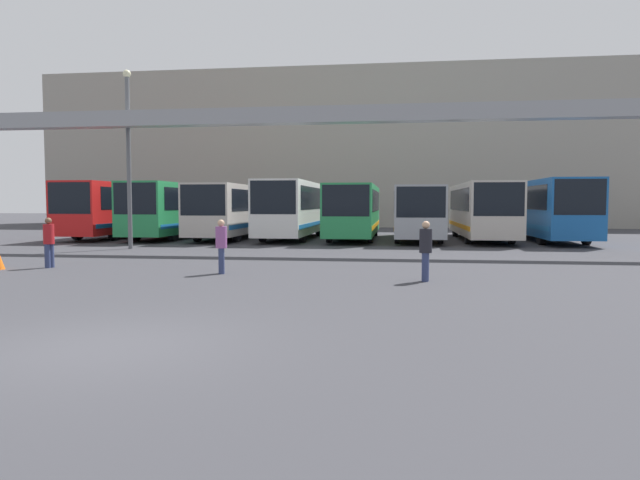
% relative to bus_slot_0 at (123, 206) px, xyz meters
% --- Properties ---
extents(ground_plane, '(200.00, 200.00, 0.00)m').
position_rel_bus_slot_0_xyz_m(ground_plane, '(12.73, -25.96, -1.91)').
color(ground_plane, '#38383D').
extents(building_backdrop, '(56.81, 12.00, 14.03)m').
position_rel_bus_slot_0_xyz_m(building_backdrop, '(12.73, 21.87, 5.10)').
color(building_backdrop, gray).
rests_on(building_backdrop, ground).
extents(overhead_gantry, '(33.52, 0.80, 6.26)m').
position_rel_bus_slot_0_xyz_m(overhead_gantry, '(12.73, -9.10, 3.45)').
color(overhead_gantry, gray).
rests_on(overhead_gantry, ground).
extents(bus_slot_0, '(2.61, 11.83, 3.32)m').
position_rel_bus_slot_0_xyz_m(bus_slot_0, '(0.00, 0.00, 0.00)').
color(bus_slot_0, red).
rests_on(bus_slot_0, ground).
extents(bus_slot_1, '(2.55, 10.74, 3.28)m').
position_rel_bus_slot_0_xyz_m(bus_slot_1, '(3.64, -0.54, -0.02)').
color(bus_slot_1, '#268C4C').
rests_on(bus_slot_1, ground).
extents(bus_slot_2, '(2.60, 10.45, 3.17)m').
position_rel_bus_slot_0_xyz_m(bus_slot_2, '(7.27, -0.69, -0.08)').
color(bus_slot_2, beige).
rests_on(bus_slot_2, ground).
extents(bus_slot_3, '(2.56, 10.99, 3.35)m').
position_rel_bus_slot_0_xyz_m(bus_slot_3, '(10.91, -0.42, 0.02)').
color(bus_slot_3, silver).
rests_on(bus_slot_3, ground).
extents(bus_slot_4, '(2.57, 11.45, 3.13)m').
position_rel_bus_slot_0_xyz_m(bus_slot_4, '(14.55, -0.19, -0.11)').
color(bus_slot_4, '#268C4C').
rests_on(bus_slot_4, ground).
extents(bus_slot_5, '(2.58, 10.46, 3.02)m').
position_rel_bus_slot_0_xyz_m(bus_slot_5, '(18.18, -0.69, -0.16)').
color(bus_slot_5, '#999EA5').
rests_on(bus_slot_5, ground).
extents(bus_slot_6, '(2.57, 11.62, 3.21)m').
position_rel_bus_slot_0_xyz_m(bus_slot_6, '(21.82, -0.11, -0.06)').
color(bus_slot_6, beige).
rests_on(bus_slot_6, ground).
extents(bus_slot_7, '(2.54, 11.19, 3.35)m').
position_rel_bus_slot_0_xyz_m(bus_slot_7, '(25.46, -0.32, 0.02)').
color(bus_slot_7, '#1959A5').
rests_on(bus_slot_7, ground).
extents(pedestrian_near_right, '(0.34, 0.34, 1.65)m').
position_rel_bus_slot_0_xyz_m(pedestrian_near_right, '(5.71, -16.44, -1.03)').
color(pedestrian_near_right, navy).
rests_on(pedestrian_near_right, ground).
extents(pedestrian_mid_left, '(0.34, 0.34, 1.65)m').
position_rel_bus_slot_0_xyz_m(pedestrian_mid_left, '(17.84, -18.08, -1.04)').
color(pedestrian_mid_left, navy).
rests_on(pedestrian_mid_left, ground).
extents(pedestrian_near_left, '(0.34, 0.34, 1.63)m').
position_rel_bus_slot_0_xyz_m(pedestrian_near_left, '(11.82, -17.20, -1.04)').
color(pedestrian_near_left, navy).
rests_on(pedestrian_near_left, ground).
extents(lamp_post, '(0.36, 0.36, 8.21)m').
position_rel_bus_slot_0_xyz_m(lamp_post, '(4.75, -8.74, 2.56)').
color(lamp_post, '#595B60').
rests_on(lamp_post, ground).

